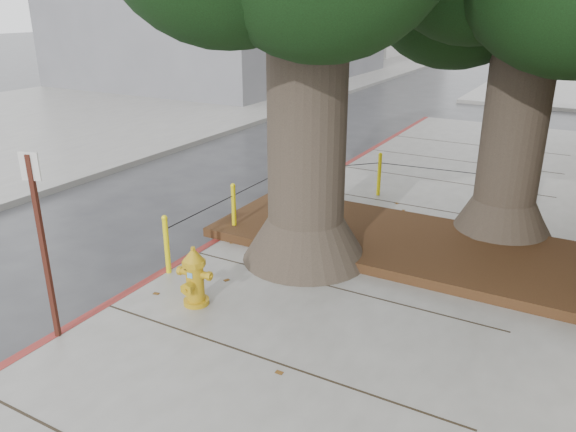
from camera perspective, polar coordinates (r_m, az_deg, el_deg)
name	(u,v)px	position (r m, az deg, el deg)	size (l,w,h in m)	color
ground	(225,356)	(7.14, -6.39, -13.91)	(140.00, 140.00, 0.00)	#28282B
sidewalk_opposite	(76,114)	(23.22, -20.76, 9.70)	(14.00, 60.00, 0.15)	slate
curb_red	(214,246)	(9.91, -7.53, -3.00)	(0.14, 26.00, 0.16)	maroon
planter_bed	(400,242)	(9.78, 11.31, -2.60)	(6.40, 2.60, 0.16)	black
bollard_ring	(320,194)	(10.64, 3.27, 2.25)	(3.79, 5.39, 0.95)	yellow
fire_hydrant	(195,277)	(7.78, -9.47, -6.10)	(0.45, 0.42, 0.86)	gold
signpost	(42,237)	(7.17, -23.73, -2.01)	(0.23, 0.10, 2.36)	#471911
car_dark	(224,80)	(27.21, -6.49, 13.61)	(1.85, 4.54, 1.32)	black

